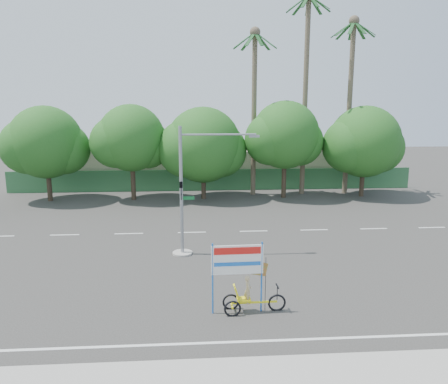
{
  "coord_description": "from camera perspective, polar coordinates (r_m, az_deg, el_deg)",
  "views": [
    {
      "loc": [
        -1.79,
        -18.99,
        8.24
      ],
      "look_at": [
        -0.21,
        3.8,
        3.5
      ],
      "focal_mm": 35.0,
      "sensor_mm": 36.0,
      "label": 1
    }
  ],
  "objects": [
    {
      "name": "ground",
      "position": [
        20.78,
        1.34,
        -11.64
      ],
      "size": [
        120.0,
        120.0,
        0.0
      ],
      "primitive_type": "plane",
      "color": "#33302D",
      "rests_on": "ground"
    },
    {
      "name": "sidewalk_near",
      "position": [
        14.22,
        4.36,
        -23.43
      ],
      "size": [
        50.0,
        2.4,
        0.12
      ],
      "primitive_type": "cube",
      "color": "gray",
      "rests_on": "ground"
    },
    {
      "name": "fence",
      "position": [
        41.17,
        -1.4,
        1.59
      ],
      "size": [
        38.0,
        0.08,
        2.0
      ],
      "primitive_type": "cube",
      "color": "#336B3D",
      "rests_on": "ground"
    },
    {
      "name": "building_left",
      "position": [
        46.16,
        -14.19,
        3.59
      ],
      "size": [
        12.0,
        8.0,
        4.0
      ],
      "primitive_type": "cube",
      "color": "beige",
      "rests_on": "ground"
    },
    {
      "name": "building_right",
      "position": [
        46.49,
        8.26,
        3.63
      ],
      "size": [
        14.0,
        8.0,
        3.6
      ],
      "primitive_type": "cube",
      "color": "beige",
      "rests_on": "ground"
    },
    {
      "name": "tree_far_left",
      "position": [
        39.13,
        -22.31,
        5.75
      ],
      "size": [
        7.14,
        6.0,
        7.96
      ],
      "color": "#473828",
      "rests_on": "ground"
    },
    {
      "name": "tree_left",
      "position": [
        37.5,
        -12.07,
        6.6
      ],
      "size": [
        6.66,
        5.6,
        8.07
      ],
      "color": "#473828",
      "rests_on": "ground"
    },
    {
      "name": "tree_center",
      "position": [
        37.19,
        -2.81,
        5.88
      ],
      "size": [
        7.62,
        6.4,
        7.85
      ],
      "color": "#473828",
      "rests_on": "ground"
    },
    {
      "name": "tree_right",
      "position": [
        37.92,
        7.9,
        7.07
      ],
      "size": [
        6.9,
        5.8,
        8.36
      ],
      "color": "#473828",
      "rests_on": "ground"
    },
    {
      "name": "tree_far_right",
      "position": [
        39.98,
        17.8,
        6.0
      ],
      "size": [
        7.38,
        6.2,
        7.94
      ],
      "color": "#473828",
      "rests_on": "ground"
    },
    {
      "name": "palm_tall",
      "position": [
        39.78,
        10.66,
        14.73
      ],
      "size": [
        3.73,
        3.79,
        17.45
      ],
      "color": "#70604C",
      "rests_on": "ground"
    },
    {
      "name": "palm_mid",
      "position": [
        40.91,
        16.17,
        12.89
      ],
      "size": [
        3.73,
        3.79,
        15.45
      ],
      "color": "#70604C",
      "rests_on": "ground"
    },
    {
      "name": "palm_short",
      "position": [
        38.86,
        3.97,
        12.61
      ],
      "size": [
        3.73,
        3.79,
        14.45
      ],
      "color": "#70604C",
      "rests_on": "ground"
    },
    {
      "name": "traffic_signal",
      "position": [
        23.59,
        -4.84,
        -1.36
      ],
      "size": [
        4.72,
        1.1,
        7.0
      ],
      "color": "gray",
      "rests_on": "ground"
    },
    {
      "name": "trike_billboard",
      "position": [
        17.6,
        2.68,
        -11.92
      ],
      "size": [
        3.0,
        0.7,
        2.95
      ],
      "rotation": [
        0.0,
        0.0,
        0.03
      ],
      "color": "black",
      "rests_on": "ground"
    }
  ]
}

